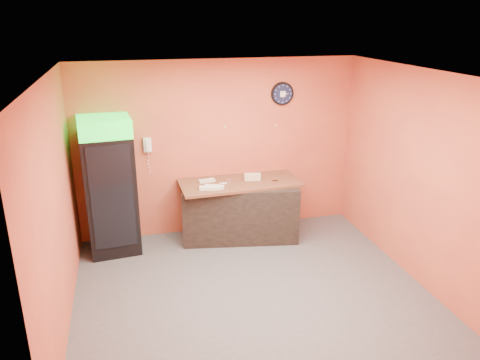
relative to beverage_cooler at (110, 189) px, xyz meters
name	(u,v)px	position (x,y,z in m)	size (l,w,h in m)	color
floor	(251,290)	(1.73, -1.60, -1.01)	(4.50, 4.50, 0.00)	#47474C
back_wall	(219,148)	(1.73, 0.40, 0.39)	(4.50, 0.02, 2.80)	#D0613A
left_wall	(56,209)	(-0.52, -1.60, 0.39)	(0.02, 4.00, 2.80)	#D0613A
right_wall	(415,176)	(3.98, -1.60, 0.39)	(0.02, 4.00, 2.80)	#D0613A
ceiling	(253,74)	(1.73, -1.60, 1.79)	(4.50, 4.00, 0.02)	white
beverage_cooler	(110,189)	(0.00, 0.00, 0.00)	(0.78, 0.79, 2.06)	black
prep_counter	(240,210)	(1.98, 0.00, -0.56)	(1.80, 0.80, 0.90)	black
wall_clock	(282,94)	(2.77, 0.37, 1.23)	(0.37, 0.06, 0.37)	black
wall_phone	(147,145)	(0.61, 0.34, 0.54)	(0.12, 0.10, 0.22)	white
butcher_paper	(240,183)	(1.98, 0.00, -0.08)	(1.87, 0.81, 0.04)	brown
sub_roll_stack	(252,177)	(2.19, 0.02, -0.01)	(0.27, 0.13, 0.11)	beige
wrapped_sandwich_left	(209,188)	(1.45, -0.22, -0.04)	(0.30, 0.12, 0.04)	silver
wrapped_sandwich_mid	(214,187)	(1.53, -0.19, -0.04)	(0.30, 0.12, 0.04)	silver
wrapped_sandwich_right	(207,181)	(1.47, 0.12, -0.05)	(0.25, 0.10, 0.04)	silver
kitchen_tool	(229,181)	(1.80, -0.03, -0.03)	(0.06, 0.06, 0.06)	silver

